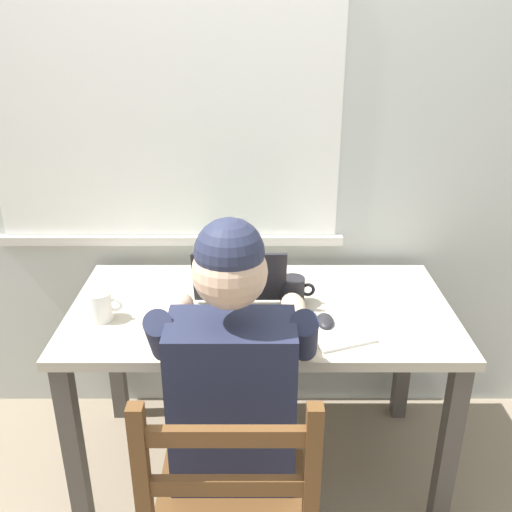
{
  "coord_description": "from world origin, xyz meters",
  "views": [
    {
      "loc": [
        -0.02,
        -1.82,
        1.72
      ],
      "look_at": [
        -0.02,
        -0.05,
        0.95
      ],
      "focal_mm": 40.05,
      "sensor_mm": 36.0,
      "label": 1
    }
  ],
  "objects_px": {
    "laptop": "(241,306)",
    "book_stack_main": "(228,278)",
    "seated_person": "(236,387)",
    "coffee_mug_white": "(103,306)",
    "desk": "(263,330)",
    "coffee_mug_dark": "(295,291)",
    "computer_mouse": "(327,321)"
  },
  "relations": [
    {
      "from": "coffee_mug_dark",
      "to": "book_stack_main",
      "type": "height_order",
      "value": "coffee_mug_dark"
    },
    {
      "from": "computer_mouse",
      "to": "book_stack_main",
      "type": "distance_m",
      "value": 0.48
    },
    {
      "from": "laptop",
      "to": "coffee_mug_white",
      "type": "distance_m",
      "value": 0.48
    },
    {
      "from": "coffee_mug_white",
      "to": "book_stack_main",
      "type": "xyz_separation_m",
      "value": [
        0.42,
        0.28,
        -0.03
      ]
    },
    {
      "from": "laptop",
      "to": "coffee_mug_dark",
      "type": "bearing_deg",
      "value": 31.92
    },
    {
      "from": "coffee_mug_white",
      "to": "desk",
      "type": "bearing_deg",
      "value": 9.79
    },
    {
      "from": "laptop",
      "to": "computer_mouse",
      "type": "bearing_deg",
      "value": -7.36
    },
    {
      "from": "seated_person",
      "to": "coffee_mug_white",
      "type": "xyz_separation_m",
      "value": [
        -0.47,
        0.34,
        0.09
      ]
    },
    {
      "from": "seated_person",
      "to": "laptop",
      "type": "xyz_separation_m",
      "value": [
        0.01,
        0.33,
        0.09
      ]
    },
    {
      "from": "book_stack_main",
      "to": "computer_mouse",
      "type": "bearing_deg",
      "value": -42.54
    },
    {
      "from": "desk",
      "to": "computer_mouse",
      "type": "bearing_deg",
      "value": -32.3
    },
    {
      "from": "seated_person",
      "to": "laptop",
      "type": "height_order",
      "value": "seated_person"
    },
    {
      "from": "seated_person",
      "to": "book_stack_main",
      "type": "relative_size",
      "value": 6.27
    },
    {
      "from": "coffee_mug_white",
      "to": "coffee_mug_dark",
      "type": "bearing_deg",
      "value": 9.8
    },
    {
      "from": "computer_mouse",
      "to": "book_stack_main",
      "type": "relative_size",
      "value": 0.5
    },
    {
      "from": "laptop",
      "to": "coffee_mug_white",
      "type": "height_order",
      "value": "laptop"
    },
    {
      "from": "desk",
      "to": "computer_mouse",
      "type": "height_order",
      "value": "computer_mouse"
    },
    {
      "from": "laptop",
      "to": "computer_mouse",
      "type": "height_order",
      "value": "laptop"
    },
    {
      "from": "computer_mouse",
      "to": "coffee_mug_white",
      "type": "xyz_separation_m",
      "value": [
        -0.77,
        0.04,
        0.04
      ]
    },
    {
      "from": "seated_person",
      "to": "laptop",
      "type": "distance_m",
      "value": 0.34
    },
    {
      "from": "desk",
      "to": "laptop",
      "type": "distance_m",
      "value": 0.2
    },
    {
      "from": "computer_mouse",
      "to": "book_stack_main",
      "type": "height_order",
      "value": "book_stack_main"
    },
    {
      "from": "desk",
      "to": "coffee_mug_white",
      "type": "height_order",
      "value": "coffee_mug_white"
    },
    {
      "from": "laptop",
      "to": "book_stack_main",
      "type": "distance_m",
      "value": 0.29
    },
    {
      "from": "seated_person",
      "to": "coffee_mug_white",
      "type": "bearing_deg",
      "value": 144.36
    },
    {
      "from": "coffee_mug_dark",
      "to": "book_stack_main",
      "type": "bearing_deg",
      "value": 146.77
    },
    {
      "from": "coffee_mug_white",
      "to": "book_stack_main",
      "type": "height_order",
      "value": "coffee_mug_white"
    },
    {
      "from": "computer_mouse",
      "to": "coffee_mug_dark",
      "type": "distance_m",
      "value": 0.19
    },
    {
      "from": "laptop",
      "to": "computer_mouse",
      "type": "distance_m",
      "value": 0.3
    },
    {
      "from": "coffee_mug_dark",
      "to": "seated_person",
      "type": "bearing_deg",
      "value": -113.82
    },
    {
      "from": "desk",
      "to": "seated_person",
      "type": "relative_size",
      "value": 1.09
    },
    {
      "from": "coffee_mug_white",
      "to": "book_stack_main",
      "type": "relative_size",
      "value": 0.61
    }
  ]
}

